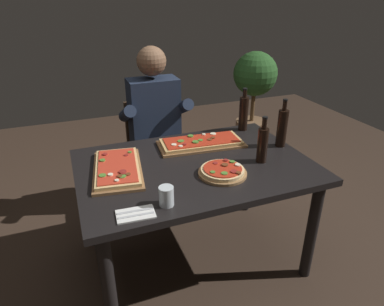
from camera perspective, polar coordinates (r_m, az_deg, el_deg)
The scene contains 13 objects.
ground_plane at distance 2.50m, azimuth 0.43°, elevation -17.03°, with size 6.40×6.40×0.00m, color #38281E.
dining_table at distance 2.12m, azimuth 0.49°, elevation -4.09°, with size 1.40×0.96×0.74m.
pizza_rectangular_front at distance 2.31m, azimuth 1.54°, elevation 1.73°, with size 0.60×0.30×0.05m.
pizza_rectangular_left at distance 2.02m, azimuth -12.35°, elevation -2.52°, with size 0.35×0.54×0.05m.
pizza_round_far at distance 1.95m, azimuth 5.14°, elevation -3.07°, with size 0.28×0.28×0.05m.
wine_bottle_dark at distance 2.34m, azimuth 14.82°, elevation 4.17°, with size 0.07×0.07×0.33m.
oil_bottle_amber at distance 2.09m, azimuth 11.71°, elevation 1.51°, with size 0.06×0.06×0.29m.
vinegar_bottle_green at distance 2.56m, azimuth 8.61°, elevation 6.66°, with size 0.07×0.07×0.32m.
tumbler_near_camera at distance 1.67m, azimuth -4.31°, elevation -7.20°, with size 0.07×0.07×0.10m.
napkin_cutlery_set at distance 1.65m, azimuth -9.40°, elevation -10.03°, with size 0.19×0.12×0.01m.
diner_chair at distance 2.91m, azimuth -6.44°, elevation 0.90°, with size 0.44×0.44×0.87m.
seated_diner at distance 2.70m, azimuth -6.03°, elevation 4.84°, with size 0.53×0.41×1.33m.
potted_plant_corner at distance 3.81m, azimuth 10.27°, elevation 9.67°, with size 0.46×0.46×1.12m.
Camera 1 is at (-0.68, -1.71, 1.69)m, focal length 31.91 mm.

